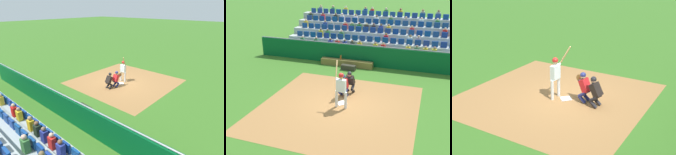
{
  "view_description": "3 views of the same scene",
  "coord_description": "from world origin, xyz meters",
  "views": [
    {
      "loc": [
        8.84,
        -11.04,
        5.86
      ],
      "look_at": [
        -0.01,
        -1.06,
        0.81
      ],
      "focal_mm": 30.01,
      "sensor_mm": 36.0,
      "label": 1
    },
    {
      "loc": [
        -3.81,
        11.57,
        6.23
      ],
      "look_at": [
        0.53,
        -1.04,
        0.93
      ],
      "focal_mm": 43.72,
      "sensor_mm": 36.0,
      "label": 2
    },
    {
      "loc": [
        -10.24,
        -5.96,
        5.39
      ],
      "look_at": [
        -0.53,
        -0.22,
        1.17
      ],
      "focal_mm": 49.36,
      "sensor_mm": 36.0,
      "label": 3
    }
  ],
  "objects": [
    {
      "name": "ground_plane",
      "position": [
        0.0,
        0.0,
        0.0
      ],
      "size": [
        160.0,
        160.0,
        0.0
      ],
      "primitive_type": "plane",
      "color": "#34661F"
    },
    {
      "name": "home_plate_umpire",
      "position": [
        -0.04,
        -1.35,
        0.69
      ],
      "size": [
        0.49,
        0.51,
        1.27
      ],
      "color": "black",
      "rests_on": "ground_plane"
    },
    {
      "name": "batter_at_plate",
      "position": [
        -0.12,
        0.42,
        1.12
      ],
      "size": [
        0.71,
        0.65,
        2.25
      ],
      "color": "silver",
      "rests_on": "ground_plane"
    },
    {
      "name": "home_plate_marker",
      "position": [
        0.0,
        0.0,
        0.02
      ],
      "size": [
        0.62,
        0.62,
        0.02
      ],
      "primitive_type": "cube",
      "rotation": [
        0.0,
        0.0,
        0.79
      ],
      "color": "white",
      "rests_on": "infield_dirt_patch"
    },
    {
      "name": "catcher_crouching",
      "position": [
        0.16,
        -0.76,
        0.72
      ],
      "size": [
        0.49,
        0.72,
        1.29
      ],
      "color": "navy",
      "rests_on": "ground_plane"
    },
    {
      "name": "infield_dirt_patch",
      "position": [
        0.0,
        0.5,
        0.0
      ],
      "size": [
        7.5,
        7.6,
        0.01
      ],
      "primitive_type": "cube",
      "rotation": [
        0.0,
        0.0,
        -0.01
      ],
      "color": "olive",
      "rests_on": "ground_plane"
    }
  ]
}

